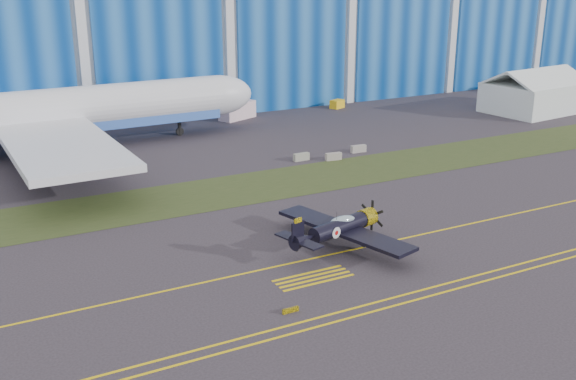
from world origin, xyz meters
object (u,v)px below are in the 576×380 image
warbird (339,227)px  tug (337,104)px  shipping_container (237,110)px  jetliner (38,62)px  tent (535,90)px

warbird → tug: size_ratio=6.76×
shipping_container → tug: shipping_container is taller
warbird → jetliner: bearing=95.1°
warbird → tent: (57.42, 32.90, 1.70)m
warbird → shipping_container: (12.86, 50.11, -0.52)m
jetliner → tug: (47.03, 6.48, -10.46)m
jetliner → shipping_container: jetliner is taller
jetliner → tent: 74.75m
jetliner → tug: size_ratio=27.98×
tent → shipping_container: (-44.56, 17.20, -2.22)m
warbird → jetliner: 47.44m
warbird → tug: bearing=43.1°
shipping_container → tent: bearing=-44.5°
tent → shipping_container: tent is taller
tug → warbird: bearing=-143.7°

